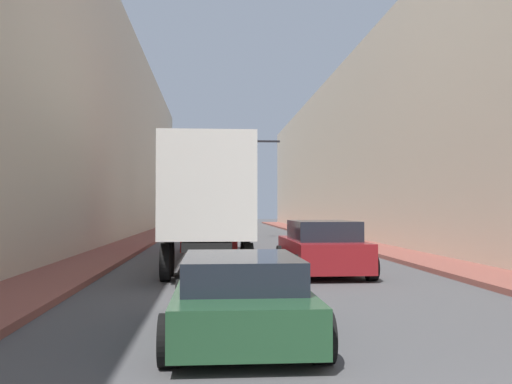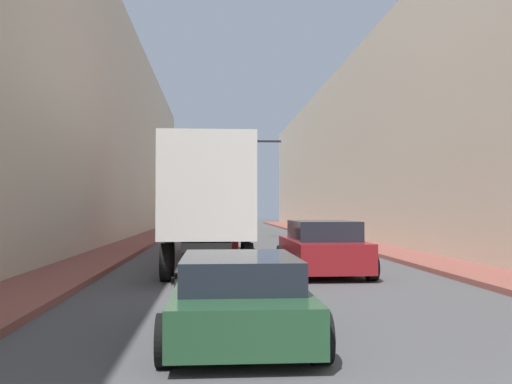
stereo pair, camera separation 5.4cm
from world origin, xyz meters
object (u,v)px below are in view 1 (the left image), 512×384
Objects in this scene: suv_car at (322,248)px; traffic_signal_gantry at (198,165)px; semi_truck at (208,200)px; sedan_car at (240,296)px.

traffic_signal_gantry is at bearing 101.82° from suv_car.
suv_car is at bearing -48.60° from semi_truck.
traffic_signal_gantry is at bearing 92.82° from semi_truck.
sedan_car is 28.04m from traffic_signal_gantry.
semi_truck reaches higher than sedan_car.
semi_truck is 5.27m from suv_car.
traffic_signal_gantry reaches higher than semi_truck.
sedan_car is 0.94× the size of suv_car.
semi_truck is 1.77× the size of traffic_signal_gantry.
semi_truck is 11.90m from sedan_car.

